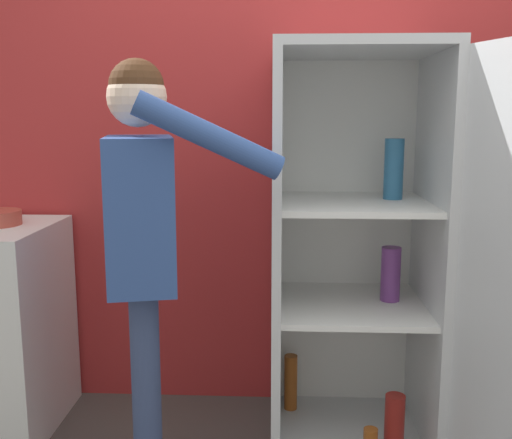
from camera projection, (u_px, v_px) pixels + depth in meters
The scene contains 3 objects.
wall_back at pixel (312, 136), 2.75m from camera, with size 7.00×0.06×2.55m.
refrigerator at pixel (383, 259), 2.36m from camera, with size 0.93×1.26×1.64m.
person at pixel (143, 222), 2.15m from camera, with size 0.68×0.54×1.56m.
Camera 1 is at (-0.13, -1.80, 1.37)m, focal length 42.00 mm.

